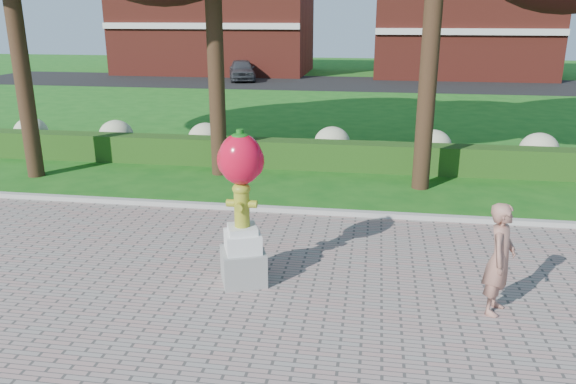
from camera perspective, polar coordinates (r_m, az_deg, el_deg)
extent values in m
plane|color=#165816|center=(10.04, -5.08, -7.87)|extent=(100.00, 100.00, 0.00)
cube|color=#ADADA5|center=(12.72, -1.87, -1.81)|extent=(40.00, 0.18, 0.15)
cube|color=#1F4513|center=(16.41, 0.72, 3.87)|extent=(24.00, 0.70, 0.80)
ellipsoid|color=tan|center=(20.56, -24.64, 5.51)|extent=(1.10, 1.10, 0.99)
ellipsoid|color=tan|center=(19.08, -17.05, 5.52)|extent=(1.10, 1.10, 0.99)
ellipsoid|color=tan|center=(17.98, -8.36, 5.40)|extent=(1.10, 1.10, 0.99)
ellipsoid|color=tan|center=(17.24, 4.50, 5.01)|extent=(1.10, 1.10, 0.99)
ellipsoid|color=tan|center=(17.28, 14.50, 4.52)|extent=(1.10, 1.10, 0.99)
ellipsoid|color=tan|center=(17.83, 24.14, 3.93)|extent=(1.10, 1.10, 0.99)
cube|color=black|center=(37.09, 5.46, 10.94)|extent=(50.00, 8.00, 0.02)
cube|color=maroon|center=(44.51, -7.38, 16.50)|extent=(14.00, 8.00, 7.00)
cube|color=maroon|center=(43.17, 17.19, 15.45)|extent=(12.00, 8.00, 6.40)
cylinder|color=black|center=(16.63, -25.64, 12.71)|extent=(0.44, 0.44, 6.72)
cylinder|color=black|center=(15.43, -7.36, 12.94)|extent=(0.44, 0.44, 6.16)
cylinder|color=black|center=(14.34, 14.30, 14.45)|extent=(0.44, 0.44, 7.28)
cube|color=gray|center=(9.42, -4.56, -7.49)|extent=(0.91, 0.91, 0.56)
cube|color=silver|center=(9.24, -4.62, -5.02)|extent=(0.73, 0.73, 0.32)
cube|color=silver|center=(9.16, -4.66, -3.78)|extent=(0.58, 0.58, 0.11)
cylinder|color=#989A21|center=(9.03, -4.71, -1.58)|extent=(0.25, 0.25, 0.63)
ellipsoid|color=#989A21|center=(8.93, -4.76, 0.33)|extent=(0.29, 0.29, 0.21)
cylinder|color=#989A21|center=(9.05, -5.84, -1.12)|extent=(0.14, 0.12, 0.12)
cylinder|color=#989A21|center=(8.97, -3.60, -1.24)|extent=(0.14, 0.12, 0.12)
cylinder|color=#989A21|center=(8.85, -4.98, -1.53)|extent=(0.14, 0.14, 0.14)
cylinder|color=#989A21|center=(8.90, -4.78, 0.88)|extent=(0.09, 0.09, 0.06)
ellipsoid|color=red|center=(8.80, -4.84, 3.35)|extent=(0.71, 0.63, 0.82)
ellipsoid|color=red|center=(8.85, -6.12, 3.25)|extent=(0.35, 0.35, 0.52)
ellipsoid|color=red|center=(8.76, -3.55, 3.16)|extent=(0.35, 0.35, 0.52)
cylinder|color=#166316|center=(8.71, -4.91, 5.94)|extent=(0.11, 0.11, 0.14)
ellipsoid|color=#166316|center=(8.71, -4.91, 5.72)|extent=(0.27, 0.27, 0.09)
imported|color=#9F6B5B|center=(8.82, 20.73, -6.37)|extent=(0.61, 0.73, 1.71)
imported|color=#3F4146|center=(38.60, -4.70, 12.28)|extent=(2.70, 4.38, 1.39)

